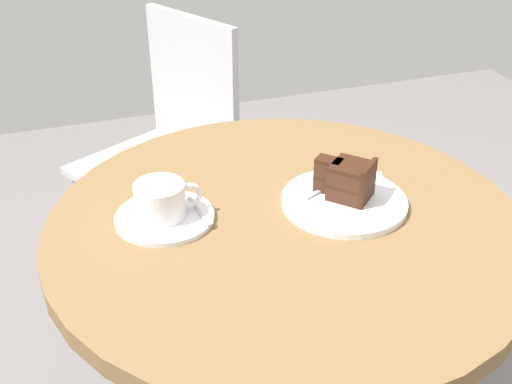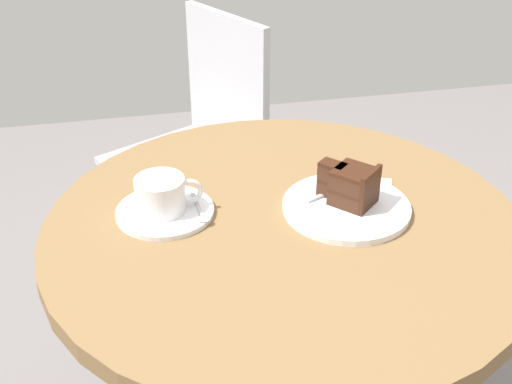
# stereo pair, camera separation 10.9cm
# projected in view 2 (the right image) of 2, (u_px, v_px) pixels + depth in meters

# --- Properties ---
(cafe_table) EXTENTS (0.82, 0.82, 0.76)m
(cafe_table) POSITION_uv_depth(u_px,v_px,m) (283.00, 276.00, 1.15)
(cafe_table) COLOR brown
(cafe_table) RESTS_ON ground
(saucer) EXTENTS (0.17, 0.17, 0.01)m
(saucer) POSITION_uv_depth(u_px,v_px,m) (165.00, 211.00, 1.11)
(saucer) COLOR white
(saucer) RESTS_ON cafe_table
(coffee_cup) EXTENTS (0.12, 0.09, 0.06)m
(coffee_cup) POSITION_uv_depth(u_px,v_px,m) (161.00, 194.00, 1.09)
(coffee_cup) COLOR white
(coffee_cup) RESTS_ON saucer
(teaspoon) EXTENTS (0.02, 0.11, 0.00)m
(teaspoon) POSITION_uv_depth(u_px,v_px,m) (200.00, 210.00, 1.10)
(teaspoon) COLOR #B7B7BC
(teaspoon) RESTS_ON saucer
(cake_plate) EXTENTS (0.22, 0.22, 0.01)m
(cake_plate) POSITION_uv_depth(u_px,v_px,m) (346.00, 207.00, 1.11)
(cake_plate) COLOR white
(cake_plate) RESTS_ON cafe_table
(cake_slice) EXTENTS (0.10, 0.11, 0.07)m
(cake_slice) POSITION_uv_depth(u_px,v_px,m) (351.00, 185.00, 1.10)
(cake_slice) COLOR #422619
(cake_slice) RESTS_ON cake_plate
(fork) EXTENTS (0.13, 0.07, 0.00)m
(fork) POSITION_uv_depth(u_px,v_px,m) (343.00, 187.00, 1.16)
(fork) COLOR #B7B7BC
(fork) RESTS_ON cake_plate
(napkin) EXTENTS (0.16, 0.16, 0.00)m
(napkin) POSITION_uv_depth(u_px,v_px,m) (355.00, 193.00, 1.16)
(napkin) COLOR silver
(napkin) RESTS_ON cafe_table
(cafe_chair) EXTENTS (0.51, 0.51, 0.86)m
(cafe_chair) POSITION_uv_depth(u_px,v_px,m) (204.00, 135.00, 1.92)
(cafe_chair) COLOR #BCBCC1
(cafe_chair) RESTS_ON ground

